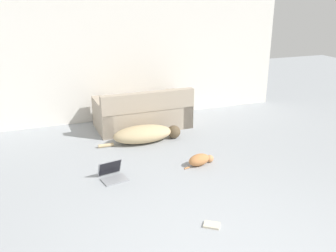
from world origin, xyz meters
name	(u,v)px	position (x,y,z in m)	size (l,w,h in m)	color
wall_back	(112,56)	(0.00, 4.78, 1.28)	(7.25, 0.06, 2.56)	silver
couch	(143,114)	(0.39, 4.10, 0.26)	(1.75, 0.96, 0.77)	tan
dog	(145,134)	(0.20, 3.35, 0.14)	(1.47, 0.49, 0.29)	tan
cat	(200,160)	(0.70, 2.17, 0.08)	(0.53, 0.26, 0.18)	#BC7A47
laptop_open	(112,173)	(-0.63, 2.23, 0.08)	(0.39, 0.39, 0.24)	gray
book_cream	(212,225)	(0.15, 0.70, 0.01)	(0.22, 0.21, 0.02)	beige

